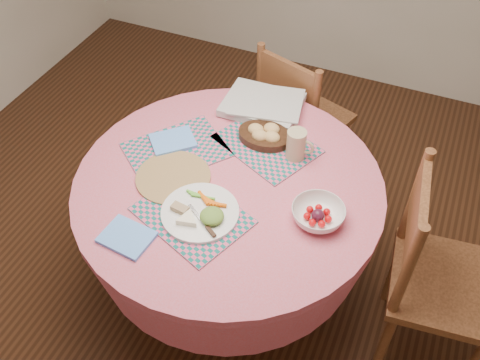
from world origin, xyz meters
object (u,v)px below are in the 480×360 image
(dinner_plate, at_px, (201,212))
(chair_right, at_px, (434,274))
(dining_table, at_px, (229,213))
(chair_back, at_px, (299,117))
(fruit_bowl, at_px, (318,214))
(bread_bowl, at_px, (265,134))
(wicker_trivet, at_px, (173,177))
(latte_mug, at_px, (297,145))

(dinner_plate, bearing_deg, chair_right, 17.39)
(dining_table, xyz_separation_m, chair_back, (0.04, 0.83, -0.08))
(dinner_plate, distance_m, fruit_bowl, 0.43)
(dinner_plate, bearing_deg, dining_table, 84.11)
(dinner_plate, distance_m, bread_bowl, 0.49)
(dining_table, xyz_separation_m, bread_bowl, (0.04, 0.29, 0.23))
(chair_back, bearing_deg, wicker_trivet, 93.53)
(chair_right, relative_size, dinner_plate, 3.30)
(chair_back, bearing_deg, dining_table, 106.35)
(dining_table, distance_m, chair_right, 0.86)
(chair_right, relative_size, fruit_bowl, 3.91)
(chair_back, xyz_separation_m, dinner_plate, (-0.06, -1.03, 0.30))
(dinner_plate, bearing_deg, chair_back, 86.83)
(fruit_bowl, bearing_deg, wicker_trivet, -178.03)
(dining_table, distance_m, fruit_bowl, 0.45)
(fruit_bowl, bearing_deg, dinner_plate, -159.16)
(wicker_trivet, bearing_deg, latte_mug, 36.99)
(bread_bowl, bearing_deg, dining_table, -98.28)
(chair_back, xyz_separation_m, wicker_trivet, (-0.25, -0.90, 0.29))
(dinner_plate, relative_size, bread_bowl, 1.28)
(dinner_plate, xyz_separation_m, fruit_bowl, (0.40, 0.15, 0.01))
(chair_back, distance_m, dinner_plate, 1.08)
(chair_right, distance_m, fruit_bowl, 0.56)
(dining_table, bearing_deg, wicker_trivet, -161.63)
(dining_table, xyz_separation_m, latte_mug, (0.20, 0.24, 0.27))
(fruit_bowl, bearing_deg, latte_mug, 122.76)
(chair_back, xyz_separation_m, fruit_bowl, (0.35, -0.88, 0.31))
(bread_bowl, bearing_deg, fruit_bowl, -44.39)
(bread_bowl, distance_m, latte_mug, 0.17)
(bread_bowl, xyz_separation_m, latte_mug, (0.16, -0.05, 0.04))
(latte_mug, xyz_separation_m, fruit_bowl, (0.18, -0.29, -0.04))
(wicker_trivet, bearing_deg, dinner_plate, -35.23)
(latte_mug, bearing_deg, wicker_trivet, -143.01)
(dining_table, bearing_deg, bread_bowl, 81.72)
(dining_table, relative_size, latte_mug, 9.45)
(wicker_trivet, height_order, fruit_bowl, fruit_bowl)
(chair_back, height_order, wicker_trivet, chair_back)
(bread_bowl, height_order, latte_mug, latte_mug)
(dining_table, bearing_deg, dinner_plate, -95.89)
(fruit_bowl, bearing_deg, bread_bowl, 135.61)
(dining_table, distance_m, latte_mug, 0.41)
(chair_right, bearing_deg, fruit_bowl, 98.14)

